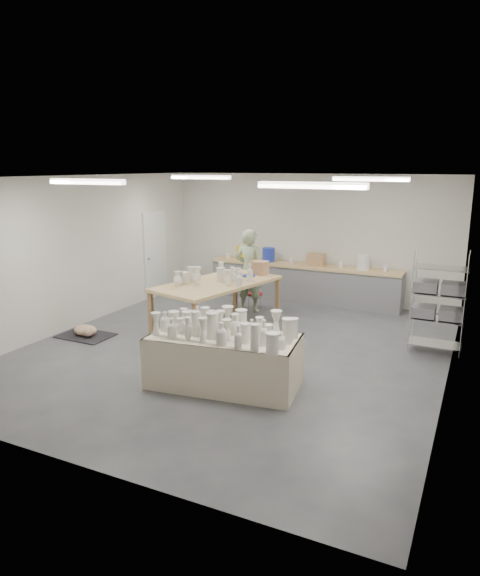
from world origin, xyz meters
The scene contains 9 objects.
room centered at (-0.11, 0.08, 2.06)m, with size 8.00×8.02×3.00m.
back_counter centered at (-0.01, 3.68, 0.49)m, with size 4.60×0.60×1.24m.
wire_shelf centered at (3.20, 1.40, 0.92)m, with size 0.88×0.48×1.80m.
drying_table centered at (0.53, -1.45, 0.44)m, with size 2.30×1.31×1.14m.
work_table centered at (-0.80, 0.95, 0.96)m, with size 1.87×2.81×1.32m.
rug centered at (-2.90, -0.59, 0.01)m, with size 1.00×0.70×0.02m, color black.
cat centered at (-2.88, -0.61, 0.12)m, with size 0.54×0.42×0.21m.
potter centered at (-0.81, 2.37, 0.92)m, with size 0.67×0.44×1.85m, color gray.
red_stool centered at (-0.81, 2.64, 0.32)m, with size 0.39×0.39×0.35m.
Camera 1 is at (3.80, -7.73, 3.18)m, focal length 32.00 mm.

